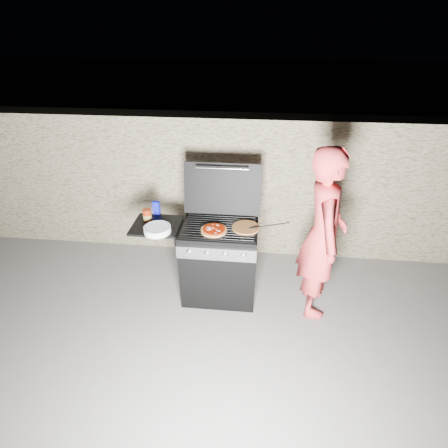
# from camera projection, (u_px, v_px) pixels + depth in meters

# --- Properties ---
(ground) EXTENTS (50.00, 50.00, 0.00)m
(ground) POSITION_uv_depth(u_px,v_px,m) (220.00, 293.00, 4.09)
(ground) COLOR #625D59
(stone_wall) EXTENTS (8.00, 0.35, 1.80)m
(stone_wall) POSITION_uv_depth(u_px,v_px,m) (228.00, 186.00, 4.52)
(stone_wall) COLOR tan
(stone_wall) RESTS_ON ground
(gas_grill) EXTENTS (1.34, 0.79, 0.91)m
(gas_grill) POSITION_uv_depth(u_px,v_px,m) (197.00, 261.00, 3.88)
(gas_grill) COLOR black
(gas_grill) RESTS_ON ground
(pizza_topped) EXTENTS (0.32, 0.32, 0.03)m
(pizza_topped) POSITION_uv_depth(u_px,v_px,m) (214.00, 230.00, 3.55)
(pizza_topped) COLOR #AC7D55
(pizza_topped) RESTS_ON gas_grill
(pizza_plain) EXTENTS (0.32, 0.32, 0.02)m
(pizza_plain) POSITION_uv_depth(u_px,v_px,m) (246.00, 227.00, 3.60)
(pizza_plain) COLOR #DA8A42
(pizza_plain) RESTS_ON gas_grill
(sauce_jar) EXTENTS (0.12, 0.12, 0.14)m
(sauce_jar) POSITION_uv_depth(u_px,v_px,m) (147.00, 215.00, 3.72)
(sauce_jar) COLOR maroon
(sauce_jar) RESTS_ON gas_grill
(blue_carton) EXTENTS (0.08, 0.05, 0.16)m
(blue_carton) POSITION_uv_depth(u_px,v_px,m) (157.00, 208.00, 3.84)
(blue_carton) COLOR #0B119F
(blue_carton) RESTS_ON gas_grill
(plate_stack) EXTENTS (0.28, 0.28, 0.06)m
(plate_stack) POSITION_uv_depth(u_px,v_px,m) (157.00, 229.00, 3.54)
(plate_stack) COLOR white
(plate_stack) RESTS_ON gas_grill
(person) EXTENTS (0.44, 0.67, 1.84)m
(person) POSITION_uv_depth(u_px,v_px,m) (323.00, 235.00, 3.47)
(person) COLOR #D5393A
(person) RESTS_ON ground
(tongs) EXTENTS (0.44, 0.06, 0.09)m
(tongs) POSITION_uv_depth(u_px,v_px,m) (267.00, 226.00, 3.56)
(tongs) COLOR black
(tongs) RESTS_ON gas_grill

